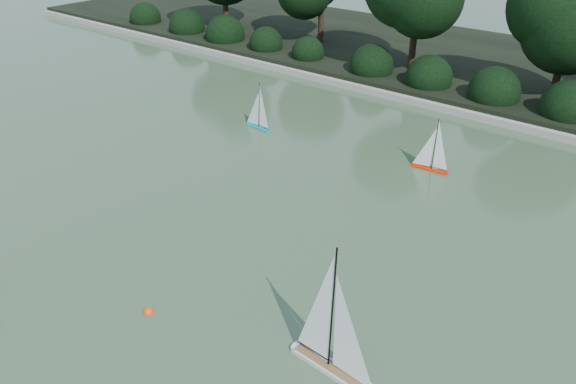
{
  "coord_description": "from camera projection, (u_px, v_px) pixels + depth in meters",
  "views": [
    {
      "loc": [
        4.53,
        -4.27,
        5.26
      ],
      "look_at": [
        -0.61,
        2.08,
        0.7
      ],
      "focal_mm": 35.0,
      "sensor_mm": 36.0,
      "label": 1
    }
  ],
  "objects": [
    {
      "name": "race_buoy",
      "position": [
        149.0,
        312.0,
        7.8
      ],
      "size": [
        0.15,
        0.15,
        0.15
      ],
      "primitive_type": "sphere",
      "color": "#FF460D",
      "rests_on": "ground"
    },
    {
      "name": "pond_coping",
      "position": [
        481.0,
        116.0,
        14.02
      ],
      "size": [
        40.0,
        0.35,
        0.18
      ],
      "primitive_type": "cube",
      "color": "gray",
      "rests_on": "ground"
    },
    {
      "name": "sailboat_teal",
      "position": [
        256.0,
        120.0,
        13.53
      ],
      "size": [
        0.88,
        0.2,
        1.2
      ],
      "color": "#0A9398",
      "rests_on": "ground"
    },
    {
      "name": "sailboat_white_b",
      "position": [
        339.0,
        357.0,
        6.68
      ],
      "size": [
        1.38,
        0.28,
        1.88
      ],
      "color": "beige",
      "rests_on": "ground"
    },
    {
      "name": "shrub_hedge",
      "position": [
        497.0,
        93.0,
        14.46
      ],
      "size": [
        29.1,
        1.1,
        1.1
      ],
      "color": "black",
      "rests_on": "ground"
    },
    {
      "name": "far_bank",
      "position": [
        534.0,
        76.0,
        16.71
      ],
      "size": [
        40.0,
        8.0,
        0.3
      ],
      "primitive_type": "cube",
      "color": "black",
      "rests_on": "ground"
    },
    {
      "name": "sailboat_orange",
      "position": [
        428.0,
        161.0,
        11.56
      ],
      "size": [
        0.89,
        0.23,
        1.21
      ],
      "color": "red",
      "rests_on": "ground"
    },
    {
      "name": "ground",
      "position": [
        229.0,
        304.0,
        7.95
      ],
      "size": [
        80.0,
        80.0,
        0.0
      ],
      "primitive_type": "plane",
      "color": "#374E2F",
      "rests_on": "ground"
    }
  ]
}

